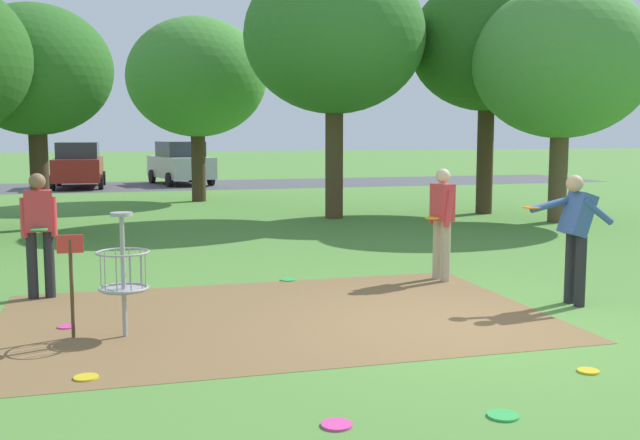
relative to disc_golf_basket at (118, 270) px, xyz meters
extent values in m
plane|color=#518438|center=(3.83, -0.61, -0.75)|extent=(160.00, 160.00, 0.00)
cube|color=brown|center=(1.87, 0.40, -0.75)|extent=(6.56, 4.28, 0.01)
cylinder|color=#9E9EA3|center=(0.06, -0.01, -0.08)|extent=(0.05, 0.05, 1.35)
cylinder|color=#9E9EA3|center=(0.06, -0.01, 0.62)|extent=(0.24, 0.24, 0.04)
torus|color=#9E9EA3|center=(0.06, -0.01, 0.20)|extent=(0.58, 0.58, 0.02)
torus|color=#9E9EA3|center=(0.06, -0.01, -0.20)|extent=(0.55, 0.55, 0.03)
cylinder|color=#9E9EA3|center=(0.06, -0.01, -0.22)|extent=(0.48, 0.48, 0.02)
cylinder|color=gray|center=(0.30, -0.01, 0.00)|extent=(0.01, 0.01, 0.40)
cylinder|color=gray|center=(0.25, 0.13, 0.00)|extent=(0.01, 0.01, 0.40)
cylinder|color=gray|center=(0.13, 0.22, 0.00)|extent=(0.01, 0.01, 0.40)
cylinder|color=gray|center=(-0.01, 0.22, 0.00)|extent=(0.01, 0.01, 0.40)
cylinder|color=gray|center=(-0.13, 0.13, 0.00)|extent=(0.01, 0.01, 0.40)
cylinder|color=gray|center=(-0.18, -0.01, 0.00)|extent=(0.01, 0.01, 0.40)
cylinder|color=gray|center=(-0.13, -0.15, 0.00)|extent=(0.01, 0.01, 0.40)
cylinder|color=gray|center=(-0.01, -0.24, 0.00)|extent=(0.01, 0.01, 0.40)
cylinder|color=gray|center=(0.13, -0.24, 0.00)|extent=(0.01, 0.01, 0.40)
cylinder|color=gray|center=(0.25, -0.15, 0.00)|extent=(0.01, 0.01, 0.40)
cylinder|color=#4C3823|center=(-0.49, 0.09, -0.20)|extent=(0.04, 0.04, 1.10)
cube|color=red|center=(-0.49, 0.09, 0.30)|extent=(0.28, 0.03, 0.20)
cylinder|color=#232328|center=(5.79, -0.12, -0.29)|extent=(0.14, 0.14, 0.92)
cylinder|color=#232328|center=(5.79, 0.10, -0.29)|extent=(0.14, 0.14, 0.92)
cube|color=#385693|center=(5.79, -0.01, 0.45)|extent=(0.39, 0.37, 0.60)
sphere|color=tan|center=(5.73, -0.01, 0.85)|extent=(0.22, 0.22, 0.22)
cylinder|color=#385693|center=(5.48, 0.15, 0.56)|extent=(0.59, 0.10, 0.21)
cylinder|color=orange|center=(5.20, 0.14, 0.53)|extent=(0.22, 0.22, 0.02)
cylinder|color=#385693|center=(5.97, -0.17, 0.49)|extent=(0.48, 0.10, 0.37)
cylinder|color=tan|center=(4.82, 1.87, -0.29)|extent=(0.14, 0.14, 0.92)
cylinder|color=tan|center=(4.78, 2.09, -0.29)|extent=(0.14, 0.14, 0.92)
cube|color=#D1383D|center=(4.80, 1.98, 0.45)|extent=(0.28, 0.39, 0.56)
sphere|color=beige|center=(4.80, 1.98, 0.85)|extent=(0.22, 0.22, 0.22)
cylinder|color=#D1383D|center=(4.82, 1.79, 0.36)|extent=(0.18, 0.12, 0.55)
cylinder|color=#D1383D|center=(4.75, 2.16, 0.36)|extent=(0.18, 0.12, 0.55)
cylinder|color=gold|center=(4.62, 1.95, 0.22)|extent=(0.22, 0.22, 0.02)
cylinder|color=#232328|center=(-0.88, 2.32, -0.29)|extent=(0.14, 0.14, 0.92)
cylinder|color=#232328|center=(-1.10, 2.30, -0.29)|extent=(0.14, 0.14, 0.92)
cube|color=#D1383D|center=(-0.99, 2.31, 0.45)|extent=(0.37, 0.24, 0.56)
sphere|color=brown|center=(-0.99, 2.31, 0.85)|extent=(0.22, 0.22, 0.22)
cylinder|color=#D1383D|center=(-0.80, 2.30, 0.36)|extent=(0.10, 0.17, 0.55)
cylinder|color=#D1383D|center=(-1.18, 2.28, 0.36)|extent=(0.10, 0.17, 0.55)
cylinder|color=green|center=(-0.98, 2.13, 0.22)|extent=(0.22, 0.22, 0.02)
cylinder|color=#E53D99|center=(-0.59, 0.57, -0.74)|extent=(0.20, 0.20, 0.02)
cylinder|color=green|center=(2.91, -3.27, -0.74)|extent=(0.25, 0.25, 0.02)
cylinder|color=gold|center=(4.26, -2.48, -0.74)|extent=(0.21, 0.21, 0.02)
cylinder|color=gold|center=(-0.32, -1.39, -0.74)|extent=(0.23, 0.23, 0.02)
cylinder|color=green|center=(2.54, 2.58, -0.74)|extent=(0.24, 0.24, 0.02)
cylinder|color=#E53D99|center=(1.58, -3.09, -0.74)|extent=(0.25, 0.25, 0.02)
cylinder|color=#4C3823|center=(5.62, 10.38, 0.72)|extent=(0.47, 0.47, 2.95)
ellipsoid|color=#38752D|center=(5.62, 10.38, 3.94)|extent=(4.66, 4.66, 3.96)
cylinder|color=#422D1E|center=(2.77, 16.22, 0.41)|extent=(0.46, 0.46, 2.32)
ellipsoid|color=#428433|center=(2.77, 16.22, 3.25)|extent=(4.49, 4.49, 3.81)
cylinder|color=#422D1E|center=(9.97, 10.36, 0.76)|extent=(0.45, 0.45, 3.03)
ellipsoid|color=#285B1E|center=(9.97, 10.36, 3.87)|extent=(4.25, 4.25, 3.61)
cylinder|color=brown|center=(10.78, 8.05, 0.41)|extent=(0.46, 0.46, 2.32)
ellipsoid|color=#4C8E3D|center=(10.78, 8.05, 3.21)|extent=(4.40, 4.40, 3.74)
cylinder|color=#422D1E|center=(-1.60, 10.06, 0.42)|extent=(0.42, 0.42, 2.36)
ellipsoid|color=#2D6623|center=(-1.60, 10.06, 2.91)|extent=(3.49, 3.49, 2.97)
cube|color=#4C4C51|center=(3.83, 23.81, -0.75)|extent=(36.00, 6.00, 0.01)
cube|color=maroon|center=(-1.22, 23.60, 0.00)|extent=(1.93, 4.25, 0.90)
cube|color=#2D333D|center=(-1.22, 23.60, 0.77)|extent=(1.65, 2.23, 0.64)
cylinder|color=black|center=(-2.08, 24.93, -0.45)|extent=(0.20, 0.61, 0.60)
cylinder|color=black|center=(-0.29, 24.88, -0.45)|extent=(0.20, 0.61, 0.60)
cylinder|color=black|center=(-2.16, 22.33, -0.45)|extent=(0.20, 0.61, 0.60)
cylinder|color=black|center=(-0.37, 22.27, -0.45)|extent=(0.20, 0.61, 0.60)
cube|color=#B2B7BC|center=(2.94, 24.37, 0.00)|extent=(2.65, 4.49, 0.90)
cube|color=#2D333D|center=(2.94, 24.37, 0.77)|extent=(2.01, 2.47, 0.64)
cylinder|color=black|center=(1.78, 25.45, -0.45)|extent=(0.30, 0.62, 0.60)
cylinder|color=black|center=(3.54, 25.83, -0.45)|extent=(0.30, 0.62, 0.60)
cylinder|color=black|center=(2.33, 22.90, -0.45)|extent=(0.30, 0.62, 0.60)
cylinder|color=black|center=(4.09, 23.28, -0.45)|extent=(0.30, 0.62, 0.60)
camera|label=1|loc=(-0.06, -8.43, 1.51)|focal=42.21mm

